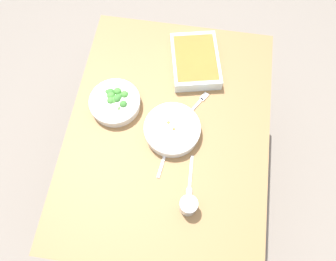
% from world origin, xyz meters
% --- Properties ---
extents(ground_plane, '(6.00, 6.00, 0.00)m').
position_xyz_m(ground_plane, '(0.00, 0.00, 0.00)').
color(ground_plane, slate).
extents(dining_table, '(1.20, 0.90, 0.74)m').
position_xyz_m(dining_table, '(0.00, 0.00, 0.65)').
color(dining_table, olive).
rests_on(dining_table, ground_plane).
extents(stew_bowl, '(0.25, 0.25, 0.06)m').
position_xyz_m(stew_bowl, '(0.01, 0.02, 0.77)').
color(stew_bowl, silver).
rests_on(stew_bowl, dining_table).
extents(broccoli_bowl, '(0.23, 0.23, 0.07)m').
position_xyz_m(broccoli_bowl, '(-0.09, -0.26, 0.77)').
color(broccoli_bowl, silver).
rests_on(broccoli_bowl, dining_table).
extents(baking_dish, '(0.34, 0.28, 0.06)m').
position_xyz_m(baking_dish, '(-0.37, 0.08, 0.77)').
color(baking_dish, silver).
rests_on(baking_dish, dining_table).
extents(drink_cup, '(0.07, 0.07, 0.08)m').
position_xyz_m(drink_cup, '(0.32, 0.13, 0.78)').
color(drink_cup, '#B2BCC6').
rests_on(drink_cup, dining_table).
extents(spoon_by_stew, '(0.18, 0.04, 0.01)m').
position_xyz_m(spoon_by_stew, '(0.11, 0.01, 0.74)').
color(spoon_by_stew, silver).
rests_on(spoon_by_stew, dining_table).
extents(spoon_by_broccoli, '(0.12, 0.15, 0.01)m').
position_xyz_m(spoon_by_broccoli, '(-0.06, -0.22, 0.74)').
color(spoon_by_broccoli, silver).
rests_on(spoon_by_broccoli, dining_table).
extents(spoon_spare, '(0.18, 0.03, 0.01)m').
position_xyz_m(spoon_spare, '(0.22, 0.13, 0.74)').
color(spoon_spare, silver).
rests_on(spoon_spare, dining_table).
extents(fork_on_table, '(0.16, 0.11, 0.01)m').
position_xyz_m(fork_on_table, '(-0.15, 0.11, 0.74)').
color(fork_on_table, silver).
rests_on(fork_on_table, dining_table).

